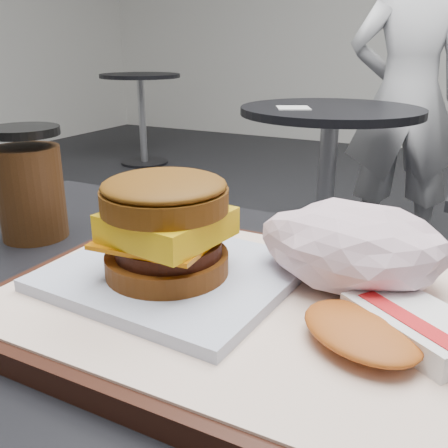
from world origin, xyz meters
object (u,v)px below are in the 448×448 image
at_px(coffee_cup, 30,187).
at_px(patron, 407,99).
at_px(serving_tray, 241,307).
at_px(hash_brown, 392,327).
at_px(crumpled_wrapper, 354,246).
at_px(neighbor_table, 328,158).
at_px(breakfast_sandwich, 169,238).

relative_size(coffee_cup, patron, 0.08).
xyz_separation_m(serving_tray, hash_brown, (0.12, -0.01, 0.02)).
height_order(crumpled_wrapper, neighbor_table, crumpled_wrapper).
height_order(hash_brown, neighbor_table, hash_brown).
height_order(breakfast_sandwich, hash_brown, breakfast_sandwich).
bearing_deg(patron, breakfast_sandwich, 77.23).
bearing_deg(serving_tray, hash_brown, -6.09).
distance_m(serving_tray, hash_brown, 0.12).
bearing_deg(serving_tray, crumpled_wrapper, 41.31).
xyz_separation_m(crumpled_wrapper, neighbor_table, (-0.45, 1.55, -0.27)).
bearing_deg(coffee_cup, hash_brown, -9.51).
height_order(neighbor_table, patron, patron).
bearing_deg(patron, hash_brown, 81.88).
xyz_separation_m(breakfast_sandwich, coffee_cup, (-0.22, 0.06, -0.00)).
bearing_deg(patron, serving_tray, 78.90).
distance_m(breakfast_sandwich, neighbor_table, 1.67).
bearing_deg(crumpled_wrapper, serving_tray, -138.69).
height_order(serving_tray, hash_brown, hash_brown).
bearing_deg(hash_brown, coffee_cup, 170.49).
distance_m(breakfast_sandwich, hash_brown, 0.18).
bearing_deg(serving_tray, patron, 94.97).
bearing_deg(breakfast_sandwich, coffee_cup, 164.72).
xyz_separation_m(coffee_cup, patron, (0.10, 2.10, -0.09)).
relative_size(hash_brown, crumpled_wrapper, 0.92).
bearing_deg(crumpled_wrapper, neighbor_table, 106.39).
bearing_deg(crumpled_wrapper, hash_brown, -58.97).
distance_m(coffee_cup, patron, 2.10).
bearing_deg(breakfast_sandwich, hash_brown, -2.06).
height_order(crumpled_wrapper, patron, patron).
xyz_separation_m(breakfast_sandwich, neighbor_table, (-0.32, 1.61, -0.28)).
relative_size(coffee_cup, neighbor_table, 0.17).
height_order(breakfast_sandwich, patron, patron).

